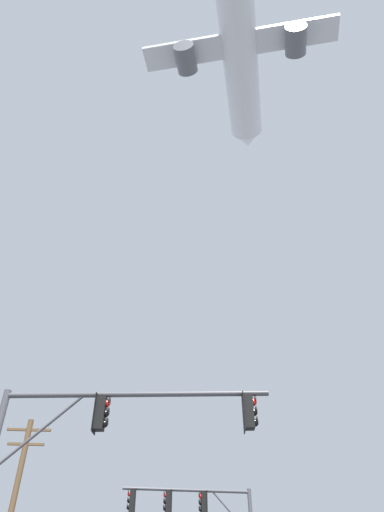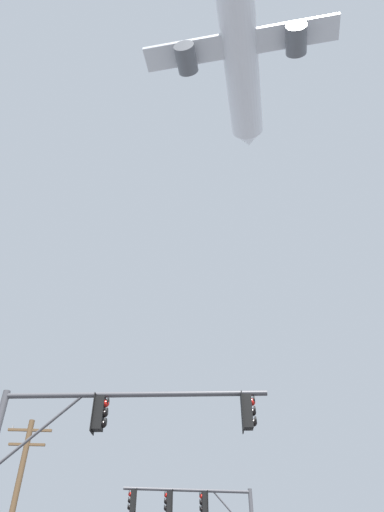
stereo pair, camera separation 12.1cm
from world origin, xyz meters
The scene contains 3 objects.
signal_pole_near centered at (-2.21, 8.37, 4.82)m, with size 7.50×1.08×6.32m.
utility_pole centered at (-6.92, 19.81, 4.75)m, with size 2.20×0.28×8.91m.
airplane centered at (7.48, 22.30, 54.85)m, with size 23.29×30.15×8.27m.
Camera 1 is at (-0.64, -4.13, 1.61)m, focal length 31.01 mm.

